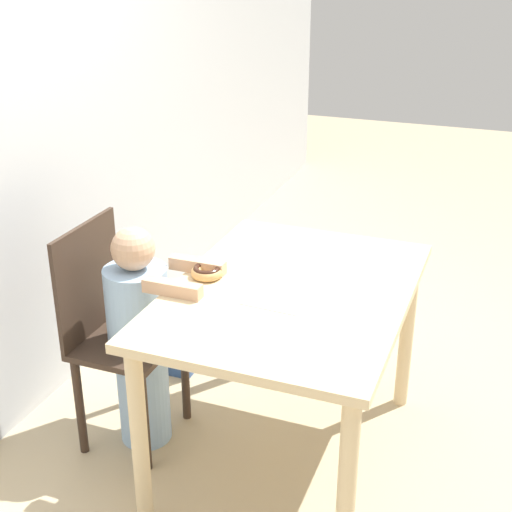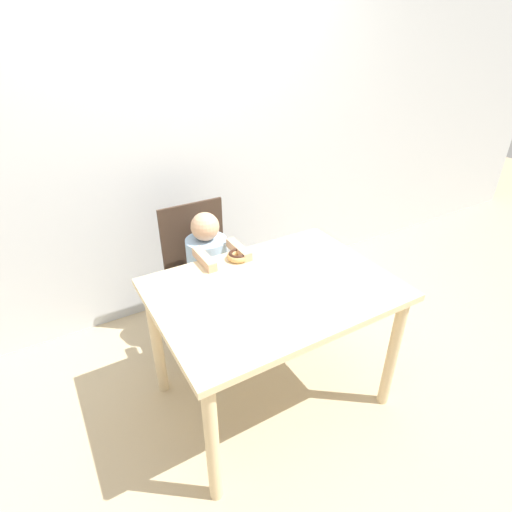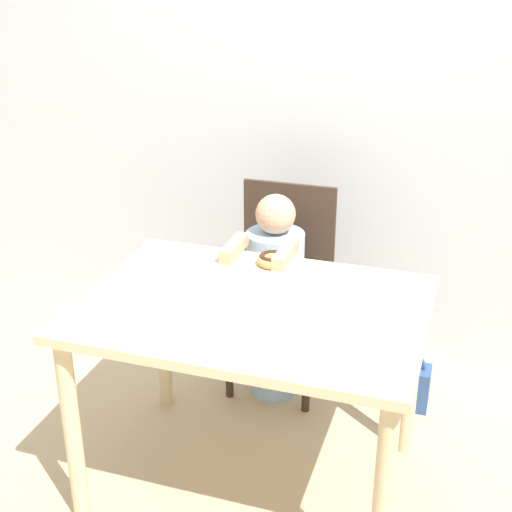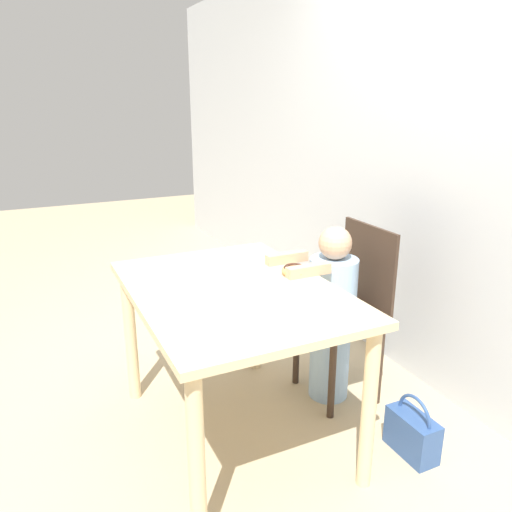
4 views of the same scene
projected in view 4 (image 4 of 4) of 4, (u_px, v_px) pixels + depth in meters
name	position (u px, v px, depth m)	size (l,w,h in m)	color
ground_plane	(235.00, 434.00, 2.42)	(12.00, 12.00, 0.00)	tan
wall_back	(447.00, 161.00, 2.53)	(8.00, 0.05, 2.50)	silver
dining_table	(233.00, 310.00, 2.22)	(1.18, 0.85, 0.76)	beige
chair	(349.00, 309.00, 2.64)	(0.42, 0.36, 0.93)	#38281E
child_figure	(331.00, 315.00, 2.60)	(0.26, 0.45, 0.95)	#99BCE0
donut	(294.00, 270.00, 2.34)	(0.12, 0.12, 0.04)	tan
napkin	(229.00, 281.00, 2.26)	(0.24, 0.24, 0.00)	white
handbag	(412.00, 433.00, 2.26)	(0.25, 0.12, 0.30)	#2D4C84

